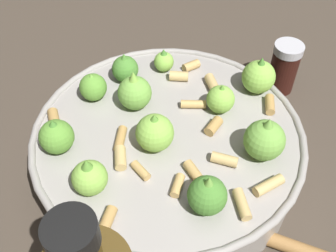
# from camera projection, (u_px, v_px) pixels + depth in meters

# --- Properties ---
(ground_plane) EXTENTS (2.40, 2.40, 0.00)m
(ground_plane) POSITION_uv_depth(u_px,v_px,m) (168.00, 165.00, 0.51)
(ground_plane) COLOR #42382D
(cooking_pan) EXTENTS (0.32, 0.32, 0.12)m
(cooking_pan) POSITION_uv_depth(u_px,v_px,m) (168.00, 144.00, 0.48)
(cooking_pan) COLOR #9E9993
(cooking_pan) RESTS_ON ground
(pepper_shaker) EXTENTS (0.04, 0.04, 0.08)m
(pepper_shaker) POSITION_uv_depth(u_px,v_px,m) (284.00, 67.00, 0.58)
(pepper_shaker) COLOR #33140F
(pepper_shaker) RESTS_ON ground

